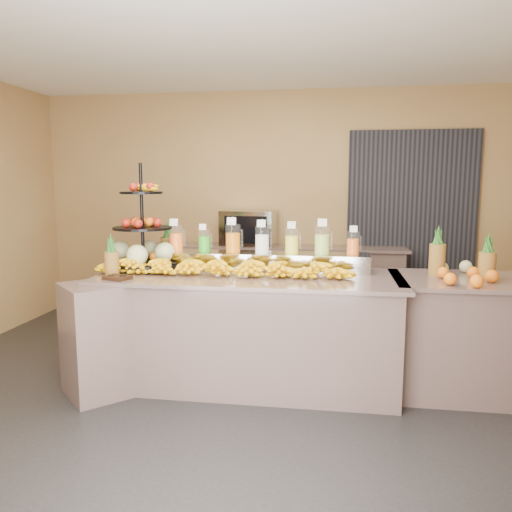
% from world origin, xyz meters
% --- Properties ---
extents(ground, '(6.00, 6.00, 0.00)m').
position_xyz_m(ground, '(0.00, 0.00, 0.00)').
color(ground, black).
rests_on(ground, ground).
extents(room_envelope, '(6.04, 5.02, 2.82)m').
position_xyz_m(room_envelope, '(0.19, 0.79, 1.88)').
color(room_envelope, olive).
rests_on(room_envelope, ground).
extents(buffet_counter, '(2.75, 1.25, 0.93)m').
position_xyz_m(buffet_counter, '(-0.12, 0.26, 0.47)').
color(buffet_counter, gray).
rests_on(buffet_counter, ground).
extents(right_counter, '(1.08, 0.88, 0.93)m').
position_xyz_m(right_counter, '(1.70, 0.40, 0.47)').
color(right_counter, gray).
rests_on(right_counter, ground).
extents(back_ledge, '(3.10, 0.55, 0.93)m').
position_xyz_m(back_ledge, '(0.00, 2.25, 0.47)').
color(back_ledge, gray).
rests_on(back_ledge, ground).
extents(pitcher_tray, '(1.85, 0.30, 0.15)m').
position_xyz_m(pitcher_tray, '(0.07, 0.58, 1.01)').
color(pitcher_tray, gray).
rests_on(pitcher_tray, buffet_counter).
extents(juice_pitcher_orange_a, '(0.13, 0.13, 0.30)m').
position_xyz_m(juice_pitcher_orange_a, '(-0.71, 0.58, 1.18)').
color(juice_pitcher_orange_a, silver).
rests_on(juice_pitcher_orange_a, pitcher_tray).
extents(juice_pitcher_green, '(0.11, 0.11, 0.26)m').
position_xyz_m(juice_pitcher_green, '(-0.45, 0.58, 1.17)').
color(juice_pitcher_green, silver).
rests_on(juice_pitcher_green, pitcher_tray).
extents(juice_pitcher_orange_b, '(0.13, 0.14, 0.32)m').
position_xyz_m(juice_pitcher_orange_b, '(-0.19, 0.58, 1.19)').
color(juice_pitcher_orange_b, silver).
rests_on(juice_pitcher_orange_b, pitcher_tray).
extents(juice_pitcher_milk, '(0.13, 0.13, 0.30)m').
position_xyz_m(juice_pitcher_milk, '(0.07, 0.58, 1.18)').
color(juice_pitcher_milk, silver).
rests_on(juice_pitcher_milk, pitcher_tray).
extents(juice_pitcher_lemon, '(0.12, 0.12, 0.29)m').
position_xyz_m(juice_pitcher_lemon, '(0.33, 0.58, 1.18)').
color(juice_pitcher_lemon, silver).
rests_on(juice_pitcher_lemon, pitcher_tray).
extents(juice_pitcher_lime, '(0.13, 0.14, 0.32)m').
position_xyz_m(juice_pitcher_lime, '(0.59, 0.58, 1.19)').
color(juice_pitcher_lime, silver).
rests_on(juice_pitcher_lime, pitcher_tray).
extents(juice_pitcher_orange_c, '(0.11, 0.11, 0.26)m').
position_xyz_m(juice_pitcher_orange_c, '(0.85, 0.58, 1.17)').
color(juice_pitcher_orange_c, silver).
rests_on(juice_pitcher_orange_c, pitcher_tray).
extents(banana_heap, '(2.13, 0.19, 0.18)m').
position_xyz_m(banana_heap, '(-0.23, 0.28, 1.01)').
color(banana_heap, '#EBB50B').
rests_on(banana_heap, buffet_counter).
extents(fruit_stand, '(0.84, 0.84, 0.93)m').
position_xyz_m(fruit_stand, '(-0.94, 0.48, 1.16)').
color(fruit_stand, black).
rests_on(fruit_stand, buffet_counter).
extents(condiment_caddy, '(0.23, 0.20, 0.03)m').
position_xyz_m(condiment_caddy, '(-1.00, -0.04, 0.94)').
color(condiment_caddy, black).
rests_on(condiment_caddy, buffet_counter).
extents(pineapple_left_a, '(0.12, 0.12, 0.36)m').
position_xyz_m(pineapple_left_a, '(-1.11, 0.10, 1.06)').
color(pineapple_left_a, brown).
rests_on(pineapple_left_a, buffet_counter).
extents(pineapple_left_b, '(0.14, 0.14, 0.42)m').
position_xyz_m(pineapple_left_b, '(-0.83, 0.70, 1.09)').
color(pineapple_left_b, brown).
rests_on(pineapple_left_b, buffet_counter).
extents(right_fruit_pile, '(0.49, 0.47, 0.26)m').
position_xyz_m(right_fruit_pile, '(1.68, 0.35, 1.01)').
color(right_fruit_pile, brown).
rests_on(right_fruit_pile, right_counter).
extents(oven_warmer, '(0.67, 0.49, 0.42)m').
position_xyz_m(oven_warmer, '(-0.33, 2.25, 1.14)').
color(oven_warmer, gray).
rests_on(oven_warmer, back_ledge).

